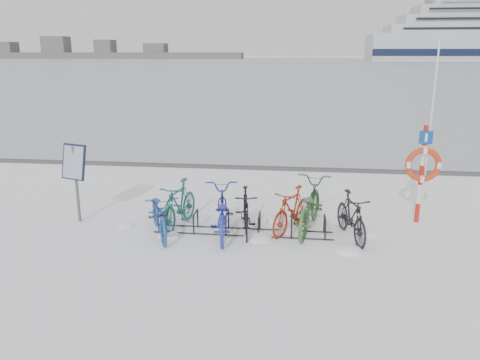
# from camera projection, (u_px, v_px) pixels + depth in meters

# --- Properties ---
(ground) EXTENTS (900.00, 900.00, 0.00)m
(ground) POSITION_uv_depth(u_px,v_px,m) (243.00, 233.00, 10.50)
(ground) COLOR white
(ground) RESTS_ON ground
(ice_sheet) EXTENTS (400.00, 298.00, 0.02)m
(ice_sheet) POSITION_uv_depth(u_px,v_px,m) (295.00, 64.00, 158.87)
(ice_sheet) COLOR #A4AFB9
(ice_sheet) RESTS_ON ground
(quay_edge) EXTENTS (400.00, 0.25, 0.10)m
(quay_edge) POSITION_uv_depth(u_px,v_px,m) (262.00, 168.00, 16.13)
(quay_edge) COLOR #3F3F42
(quay_edge) RESTS_ON ground
(bike_rack) EXTENTS (4.00, 0.48, 0.46)m
(bike_rack) POSITION_uv_depth(u_px,v_px,m) (243.00, 225.00, 10.45)
(bike_rack) COLOR black
(bike_rack) RESTS_ON ground
(info_board) EXTENTS (0.67, 0.41, 1.88)m
(info_board) POSITION_uv_depth(u_px,v_px,m) (74.00, 167.00, 10.83)
(info_board) COLOR #595B5E
(info_board) RESTS_ON ground
(lifebuoy_station) EXTENTS (0.81, 0.23, 4.22)m
(lifebuoy_station) POSITION_uv_depth(u_px,v_px,m) (423.00, 165.00, 10.74)
(lifebuoy_station) COLOR red
(lifebuoy_station) RESTS_ON ground
(shoreline) EXTENTS (180.00, 12.00, 9.50)m
(shoreline) POSITION_uv_depth(u_px,v_px,m) (86.00, 54.00, 272.72)
(shoreline) COLOR #4A4A4A
(shoreline) RESTS_ON ground
(bike_0) EXTENTS (1.43, 2.07, 1.03)m
(bike_0) POSITION_uv_depth(u_px,v_px,m) (159.00, 212.00, 10.31)
(bike_0) COLOR navy
(bike_0) RESTS_ON ground
(bike_1) EXTENTS (0.84, 1.93, 1.12)m
(bike_1) POSITION_uv_depth(u_px,v_px,m) (179.00, 204.00, 10.71)
(bike_1) COLOR #175A54
(bike_1) RESTS_ON ground
(bike_2) EXTENTS (1.05, 2.19, 1.10)m
(bike_2) POSITION_uv_depth(u_px,v_px,m) (221.00, 210.00, 10.30)
(bike_2) COLOR #212AA2
(bike_2) RESTS_ON ground
(bike_3) EXTENTS (0.71, 1.74, 1.02)m
(bike_3) POSITION_uv_depth(u_px,v_px,m) (246.00, 210.00, 10.45)
(bike_3) COLOR black
(bike_3) RESTS_ON ground
(bike_4) EXTENTS (1.23, 1.74, 1.03)m
(bike_4) POSITION_uv_depth(u_px,v_px,m) (292.00, 209.00, 10.52)
(bike_4) COLOR #99240C
(bike_4) RESTS_ON ground
(bike_5) EXTENTS (1.21, 2.36, 1.18)m
(bike_5) POSITION_uv_depth(u_px,v_px,m) (309.00, 204.00, 10.58)
(bike_5) COLOR #346633
(bike_5) RESTS_ON ground
(bike_6) EXTENTS (0.90, 1.80, 1.04)m
(bike_6) POSITION_uv_depth(u_px,v_px,m) (351.00, 215.00, 10.11)
(bike_6) COLOR black
(bike_6) RESTS_ON ground
(snow_drifts) EXTENTS (5.99, 2.07, 0.22)m
(snow_drifts) POSITION_uv_depth(u_px,v_px,m) (270.00, 236.00, 10.32)
(snow_drifts) COLOR white
(snow_drifts) RESTS_ON ground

